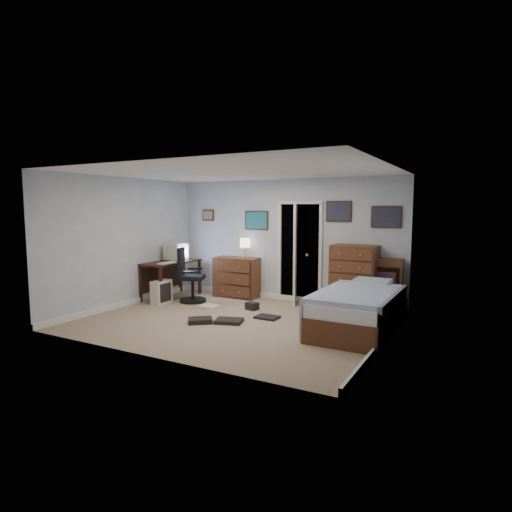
{
  "coord_description": "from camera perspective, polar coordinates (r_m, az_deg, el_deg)",
  "views": [
    {
      "loc": [
        3.72,
        -6.03,
        1.91
      ],
      "look_at": [
        0.25,
        0.3,
        1.1
      ],
      "focal_mm": 30.0,
      "sensor_mm": 36.0,
      "label": 1
    }
  ],
  "objects": [
    {
      "name": "floor",
      "position": [
        7.34,
        -2.9,
        -8.77
      ],
      "size": [
        5.0,
        4.0,
        0.02
      ],
      "primitive_type": "cube",
      "color": "tan",
      "rests_on": "ground"
    },
    {
      "name": "computer_desk",
      "position": [
        9.35,
        -11.69,
        -1.75
      ],
      "size": [
        0.64,
        1.37,
        0.79
      ],
      "rotation": [
        0.0,
        0.0,
        -0.01
      ],
      "color": "#331A11",
      "rests_on": "floor"
    },
    {
      "name": "crt_monitor",
      "position": [
        9.34,
        -10.61,
        0.58
      ],
      "size": [
        0.41,
        0.38,
        0.38
      ],
      "rotation": [
        0.0,
        0.0,
        -0.01
      ],
      "color": "beige",
      "rests_on": "computer_desk"
    },
    {
      "name": "keyboard",
      "position": [
        8.88,
        -11.83,
        -0.92
      ],
      "size": [
        0.16,
        0.42,
        0.03
      ],
      "primitive_type": "cube",
      "rotation": [
        0.0,
        0.0,
        -0.01
      ],
      "color": "beige",
      "rests_on": "computer_desk"
    },
    {
      "name": "pc_tower",
      "position": [
        8.81,
        -12.49,
        -4.7
      ],
      "size": [
        0.22,
        0.44,
        0.47
      ],
      "rotation": [
        0.0,
        0.0,
        -0.01
      ],
      "color": "beige",
      "rests_on": "floor"
    },
    {
      "name": "office_chair",
      "position": [
        8.83,
        -8.85,
        -3.32
      ],
      "size": [
        0.71,
        0.71,
        1.11
      ],
      "rotation": [
        0.0,
        0.0,
        0.43
      ],
      "color": "black",
      "rests_on": "floor"
    },
    {
      "name": "media_stack",
      "position": [
        10.35,
        -7.39,
        -1.96
      ],
      "size": [
        0.17,
        0.17,
        0.83
      ],
      "primitive_type": "cube",
      "rotation": [
        0.0,
        0.0,
        -0.06
      ],
      "color": "maroon",
      "rests_on": "floor"
    },
    {
      "name": "low_dresser",
      "position": [
        9.25,
        -2.52,
        -2.83
      ],
      "size": [
        0.99,
        0.54,
        0.85
      ],
      "primitive_type": "cube",
      "rotation": [
        0.0,
        0.0,
        0.07
      ],
      "color": "#582F1B",
      "rests_on": "floor"
    },
    {
      "name": "table_lamp",
      "position": [
        9.06,
        -1.46,
        1.66
      ],
      "size": [
        0.23,
        0.23,
        0.42
      ],
      "rotation": [
        0.0,
        0.0,
        0.07
      ],
      "color": "gold",
      "rests_on": "low_dresser"
    },
    {
      "name": "doorway",
      "position": [
        9.0,
        6.55,
        0.58
      ],
      "size": [
        0.96,
        1.12,
        2.05
      ],
      "color": "black",
      "rests_on": "floor"
    },
    {
      "name": "tall_dresser",
      "position": [
        8.18,
        12.94,
        -2.87
      ],
      "size": [
        0.84,
        0.5,
        1.23
      ],
      "primitive_type": "cube",
      "rotation": [
        0.0,
        0.0,
        0.01
      ],
      "color": "#582F1B",
      "rests_on": "floor"
    },
    {
      "name": "headboard_bookcase",
      "position": [
        8.23,
        15.11,
        -3.48
      ],
      "size": [
        1.12,
        0.35,
        1.0
      ],
      "rotation": [
        0.0,
        0.0,
        0.06
      ],
      "color": "#582F1B",
      "rests_on": "floor"
    },
    {
      "name": "bed",
      "position": [
        6.92,
        13.51,
        -6.95
      ],
      "size": [
        1.16,
        2.15,
        0.7
      ],
      "rotation": [
        0.0,
        0.0,
        -0.0
      ],
      "color": "#582F1B",
      "rests_on": "floor"
    },
    {
      "name": "wall_posters",
      "position": [
        8.6,
        7.25,
        5.27
      ],
      "size": [
        4.38,
        0.04,
        0.6
      ],
      "color": "#331E11",
      "rests_on": "floor"
    },
    {
      "name": "floor_clutter",
      "position": [
        7.59,
        -3.84,
        -7.9
      ],
      "size": [
        1.72,
        1.58,
        0.14
      ],
      "rotation": [
        0.0,
        0.0,
        0.16
      ],
      "color": "black",
      "rests_on": "floor"
    }
  ]
}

